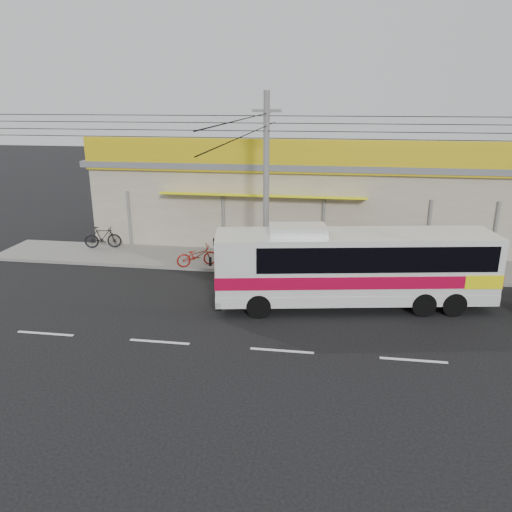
{
  "coord_description": "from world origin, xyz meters",
  "views": [
    {
      "loc": [
        1.27,
        -16.46,
        7.62
      ],
      "look_at": [
        -1.5,
        2.0,
        1.63
      ],
      "focal_mm": 35.0,
      "sensor_mm": 36.0,
      "label": 1
    }
  ],
  "objects": [
    {
      "name": "ground",
      "position": [
        0.0,
        0.0,
        0.0
      ],
      "size": [
        120.0,
        120.0,
        0.0
      ],
      "primitive_type": "plane",
      "color": "black",
      "rests_on": "ground"
    },
    {
      "name": "sidewalk",
      "position": [
        0.0,
        6.0,
        0.07
      ],
      "size": [
        30.0,
        3.2,
        0.15
      ],
      "primitive_type": "cube",
      "color": "gray",
      "rests_on": "ground"
    },
    {
      "name": "lane_markings",
      "position": [
        0.0,
        -2.5,
        0.0
      ],
      "size": [
        50.0,
        0.12,
        0.01
      ],
      "primitive_type": null,
      "color": "silver",
      "rests_on": "ground"
    },
    {
      "name": "storefront_building",
      "position": [
        -0.01,
        11.54,
        2.3
      ],
      "size": [
        22.6,
        9.2,
        5.7
      ],
      "color": "#9D947F",
      "rests_on": "ground"
    },
    {
      "name": "coach_bus",
      "position": [
        2.44,
        1.45,
        1.69
      ],
      "size": [
        10.5,
        3.92,
        3.17
      ],
      "rotation": [
        0.0,
        0.0,
        0.17
      ],
      "color": "silver",
      "rests_on": "ground"
    },
    {
      "name": "motorbike_red",
      "position": [
        -4.65,
        4.7,
        0.64
      ],
      "size": [
        1.97,
        1.44,
        0.99
      ],
      "primitive_type": "imported",
      "rotation": [
        0.0,
        0.0,
        2.05
      ],
      "color": "maroon",
      "rests_on": "sidewalk"
    },
    {
      "name": "motorbike_dark",
      "position": [
        -10.19,
        6.78,
        0.71
      ],
      "size": [
        1.95,
        0.94,
        1.13
      ],
      "primitive_type": "imported",
      "rotation": [
        0.0,
        0.0,
        1.8
      ],
      "color": "black",
      "rests_on": "sidewalk"
    },
    {
      "name": "utility_pole",
      "position": [
        -1.4,
        4.2,
        6.48
      ],
      "size": [
        34.0,
        14.0,
        7.85
      ],
      "color": "slate",
      "rests_on": "ground"
    }
  ]
}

